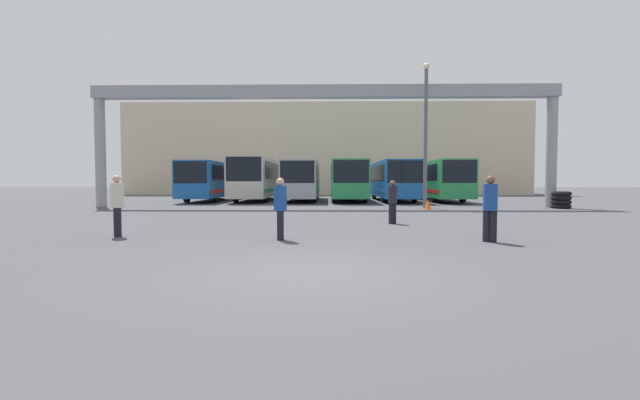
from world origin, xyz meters
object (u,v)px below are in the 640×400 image
object	(u,v)px
traffic_cone	(428,204)
bus_slot_1	(259,177)
tire_stack	(561,200)
lamp_post	(426,130)
bus_slot_0	(213,179)
pedestrian_near_right	(280,207)
pedestrian_mid_left	(117,204)
pedestrian_near_left	(490,207)
bus_slot_3	(348,178)
bus_slot_4	(392,179)
bus_slot_2	(302,179)
bus_slot_5	(436,179)
pedestrian_far_center	(393,201)

from	to	relation	value
traffic_cone	bus_slot_1	bearing A→B (deg)	135.11
tire_stack	lamp_post	bearing A→B (deg)	-178.98
bus_slot_0	pedestrian_near_right	size ratio (longest dim) A/B	6.78
pedestrian_mid_left	pedestrian_near_left	size ratio (longest dim) A/B	1.01
bus_slot_3	bus_slot_4	size ratio (longest dim) A/B	0.92
bus_slot_0	tire_stack	world-z (taller)	bus_slot_0
bus_slot_2	pedestrian_near_right	distance (m)	22.51
bus_slot_1	traffic_cone	world-z (taller)	bus_slot_1
bus_slot_0	traffic_cone	xyz separation A→B (m)	(14.52, -10.37, -1.43)
pedestrian_near_left	lamp_post	world-z (taller)	lamp_post
bus_slot_1	pedestrian_near_left	size ratio (longest dim) A/B	7.23
bus_slot_1	bus_slot_5	bearing A→B (deg)	0.35
pedestrian_near_left	bus_slot_2	bearing A→B (deg)	134.44
bus_slot_1	tire_stack	bearing A→B (deg)	-27.55
bus_slot_2	bus_slot_3	bearing A→B (deg)	-6.71
bus_slot_0	bus_slot_1	world-z (taller)	bus_slot_1
bus_slot_5	lamp_post	size ratio (longest dim) A/B	1.52
bus_slot_1	traffic_cone	bearing A→B (deg)	-44.89
bus_slot_1	bus_slot_2	xyz separation A→B (m)	(3.54, -0.53, -0.15)
bus_slot_3	bus_slot_2	bearing A→B (deg)	173.29
bus_slot_1	pedestrian_mid_left	xyz separation A→B (m)	(-0.27, -22.43, -0.97)
pedestrian_mid_left	pedestrian_far_center	distance (m)	9.00
pedestrian_far_center	lamp_post	size ratio (longest dim) A/B	0.19
pedestrian_mid_left	bus_slot_3	bearing A→B (deg)	141.16
bus_slot_3	pedestrian_near_right	bearing A→B (deg)	-97.08
bus_slot_5	pedestrian_near_right	world-z (taller)	bus_slot_5
lamp_post	bus_slot_1	bearing A→B (deg)	138.09
bus_slot_1	bus_slot_2	distance (m)	3.58
bus_slot_4	pedestrian_mid_left	xyz separation A→B (m)	(-10.88, -21.94, -0.83)
pedestrian_near_left	tire_stack	distance (m)	16.25
bus_slot_1	bus_slot_3	distance (m)	7.14
pedestrian_near_right	traffic_cone	size ratio (longest dim) A/B	2.94
bus_slot_1	pedestrian_near_left	xyz separation A→B (m)	(9.69, -23.27, -0.98)
bus_slot_2	traffic_cone	bearing A→B (deg)	-54.44
bus_slot_4	lamp_post	size ratio (longest dim) A/B	1.38
pedestrian_mid_left	lamp_post	size ratio (longest dim) A/B	0.21
bus_slot_1	bus_slot_4	size ratio (longest dim) A/B	1.09
pedestrian_mid_left	bus_slot_2	bearing A→B (deg)	150.17
pedestrian_near_left	tire_stack	xyz separation A→B (m)	(9.06, 13.49, -0.41)
bus_slot_2	bus_slot_3	size ratio (longest dim) A/B	1.08
bus_slot_1	lamp_post	size ratio (longest dim) A/B	1.50
bus_slot_5	pedestrian_near_left	distance (m)	23.79
bus_slot_2	bus_slot_0	bearing A→B (deg)	-179.65
pedestrian_near_left	lamp_post	distance (m)	13.88
bus_slot_4	pedestrian_far_center	distance (m)	18.40
bus_slot_3	bus_slot_5	xyz separation A→B (m)	(7.08, 1.03, -0.00)
pedestrian_near_right	pedestrian_far_center	world-z (taller)	pedestrian_near_right
bus_slot_3	traffic_cone	distance (m)	10.83
bus_slot_3	pedestrian_near_left	xyz separation A→B (m)	(2.61, -22.33, -0.85)
bus_slot_2	pedestrian_near_right	world-z (taller)	bus_slot_2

